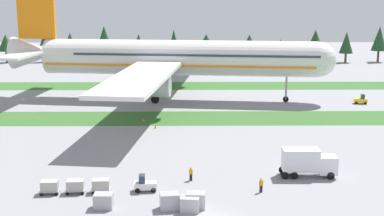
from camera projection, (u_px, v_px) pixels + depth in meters
grass_strip_near at (200, 118)px, 99.55m from camera, size 320.00×11.63×0.01m
grass_strip_far at (196, 86)px, 134.04m from camera, size 320.00×11.63×0.01m
airliner at (170, 57)px, 115.09m from camera, size 68.97×85.26×25.33m
baggage_tug at (145, 184)px, 62.91m from camera, size 2.68×1.47×1.97m
cargo_dolly_lead at (101, 185)px, 62.51m from camera, size 2.30×1.64×1.55m
cargo_dolly_second at (75, 185)px, 62.28m from camera, size 2.30×1.64×1.55m
cargo_dolly_third at (50, 186)px, 62.06m from camera, size 2.30×1.64×1.55m
catering_truck at (308, 162)px, 67.67m from camera, size 7.01×2.47×3.58m
pushback_tractor at (361, 100)px, 112.34m from camera, size 2.74×1.62×1.97m
ground_crew_marshaller at (261, 185)px, 62.49m from camera, size 0.52×0.36×1.74m
ground_crew_loader at (191, 173)px, 66.40m from camera, size 0.45×0.40×1.74m
uld_container_0 at (103, 201)px, 57.95m from camera, size 2.02×1.62×1.62m
uld_container_1 at (169, 201)px, 57.64m from camera, size 2.19×1.84×1.78m
uld_container_2 at (190, 204)px, 57.15m from camera, size 2.16×1.80×1.58m
uld_container_3 at (196, 200)px, 58.04m from camera, size 2.10×1.72×1.71m
taxiway_marker_0 at (143, 120)px, 97.34m from camera, size 0.44×0.44×0.48m
taxiway_marker_1 at (156, 127)px, 92.08m from camera, size 0.44×0.44×0.58m
distant_tree_line at (203, 42)px, 177.65m from camera, size 149.83×9.11×11.98m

